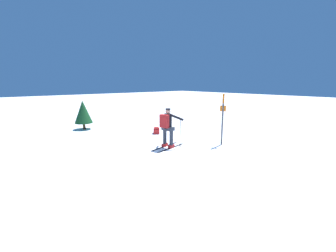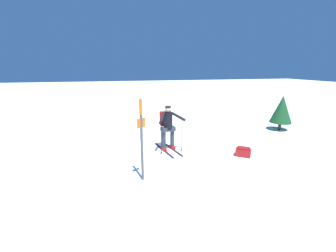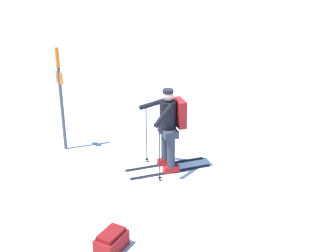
% 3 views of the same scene
% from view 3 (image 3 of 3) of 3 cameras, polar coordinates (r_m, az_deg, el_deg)
% --- Properties ---
extents(ground_plane, '(80.00, 80.00, 0.00)m').
position_cam_3_polar(ground_plane, '(8.73, 2.19, -6.13)').
color(ground_plane, white).
extents(skier, '(1.65, 1.00, 1.59)m').
position_cam_3_polar(skier, '(8.61, 0.18, 0.16)').
color(skier, black).
rests_on(skier, ground_plane).
extents(dropped_backpack, '(0.53, 0.57, 0.31)m').
position_cam_3_polar(dropped_backpack, '(6.90, -6.91, -13.78)').
color(dropped_backpack, maroon).
rests_on(dropped_backpack, ground_plane).
extents(trail_marker, '(0.15, 0.22, 2.14)m').
position_cam_3_polar(trail_marker, '(9.51, -12.98, 4.20)').
color(trail_marker, '#4C4C51').
rests_on(trail_marker, ground_plane).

